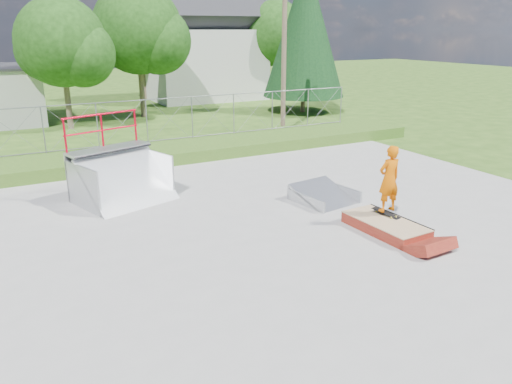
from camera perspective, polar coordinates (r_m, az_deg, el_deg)
ground at (r=12.36m, az=1.96°, el=-5.91°), size 120.00×120.00×0.00m
concrete_pad at (r=12.35m, az=1.96°, el=-5.83°), size 20.00×16.00×0.04m
grass_berm at (r=20.63m, az=-11.38°, el=4.36°), size 24.00×3.00×0.50m
grind_box at (r=13.38m, az=14.56°, el=-3.81°), size 1.19×2.29×0.33m
quarter_pipe at (r=15.45m, az=-15.03°, el=3.49°), size 3.13×2.87×2.58m
flat_bank_ramp at (r=15.29m, az=7.83°, el=-0.30°), size 1.82×1.90×0.48m
skateboard at (r=13.68m, az=14.65°, el=-2.38°), size 0.41×0.82×0.13m
skater at (r=13.40m, az=14.95°, el=1.16°), size 0.66×0.44×1.77m
chain_link_fence at (r=21.35m, az=-12.37°, el=7.90°), size 20.00×0.06×1.80m
gable_house at (r=38.67m, az=-6.03°, el=16.24°), size 8.40×6.08×8.94m
utility_pole at (r=25.46m, az=3.22°, el=15.76°), size 0.24×0.24×8.00m
tree_left_near at (r=27.88m, az=-20.77°, el=15.37°), size 4.76×4.48×6.65m
tree_center at (r=30.75m, az=-12.72°, el=17.35°), size 5.44×5.12×7.60m
tree_right_far at (r=39.06m, az=2.72°, el=17.37°), size 5.10×4.80×7.12m
tree_back_mid at (r=39.18m, az=-12.43°, el=15.66°), size 4.08×3.84×5.70m
conifer_tree at (r=32.07m, az=5.62°, el=18.06°), size 5.04×5.04×9.10m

